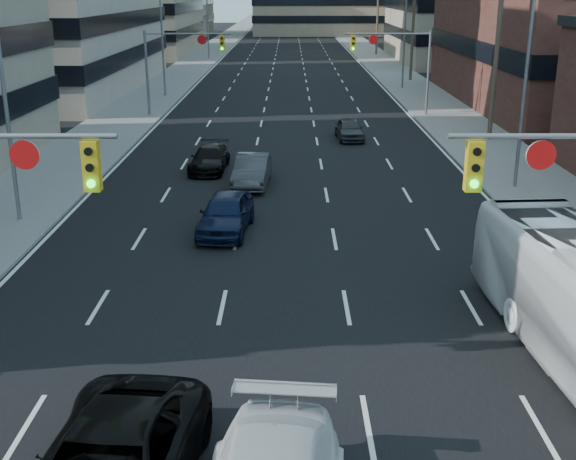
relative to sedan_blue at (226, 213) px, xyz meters
The scene contains 19 objects.
road_surface 111.19m from the sedan_blue, 88.84° to the left, with size 18.00×300.00×0.02m, color black.
sidewalk_left 111.55m from the sedan_blue, 94.76° to the left, with size 5.00×300.00×0.15m, color slate.
sidewalk_right 112.01m from the sedan_blue, 82.95° to the left, with size 5.00×300.00×0.15m, color slate.
office_right_far 74.60m from the sedan_blue, 68.49° to the left, with size 22.00×28.00×14.00m, color gray.
bg_block_right 116.44m from the sedan_blue, 72.87° to the left, with size 22.00×22.00×12.00m, color gray.
signal_far_left 26.95m from the sedan_blue, 101.73° to the left, with size 6.09×0.33×6.00m.
signal_far_right 28.20m from the sedan_blue, 69.21° to the left, with size 6.09×0.33×6.00m.
utility_pole_block 22.99m from the sedan_blue, 49.90° to the left, with size 2.20×0.28×11.00m.
utility_pole_midblock 49.58m from the sedan_blue, 72.96° to the left, with size 2.20×0.28×11.00m.
utility_pole_distant 78.66m from the sedan_blue, 79.39° to the left, with size 2.20×0.28×11.00m.
streetlight_left_near 9.24m from the sedan_blue, behind, with size 2.03×0.22×9.00m.
streetlight_left_mid 37.30m from the sedan_blue, 102.61° to the left, with size 2.03×0.22×9.00m.
streetlight_left_far 71.75m from the sedan_blue, 96.48° to the left, with size 2.03×0.22×9.00m.
streetlight_right_near 14.66m from the sedan_blue, 26.07° to the left, with size 2.03×0.22×9.00m.
streetlight_right_far 43.26m from the sedan_blue, 72.99° to the left, with size 2.03×0.22×9.00m.
sedan_blue is the anchor object (origin of this frame).
sedan_grey_center 6.92m from the sedan_blue, 84.60° to the left, with size 1.50×4.31×1.42m, color #38383B.
sedan_black_far 9.91m from the sedan_blue, 99.62° to the left, with size 1.73×4.26×1.24m, color black.
sedan_grey_right 18.76m from the sedan_blue, 71.20° to the left, with size 1.52×3.79×1.29m, color #303133.
Camera 1 is at (0.15, -7.08, 8.75)m, focal length 45.00 mm.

